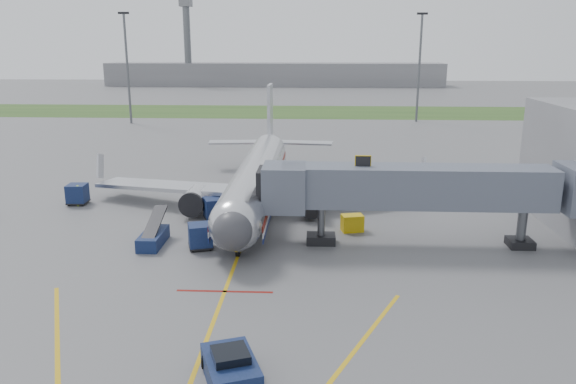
{
  "coord_description": "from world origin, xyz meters",
  "views": [
    {
      "loc": [
        5.56,
        -35.72,
        14.89
      ],
      "look_at": [
        3.3,
        8.14,
        3.2
      ],
      "focal_mm": 35.0,
      "sensor_mm": 36.0,
      "label": 1
    }
  ],
  "objects_px": {
    "airliner": "(257,178)",
    "belt_loader": "(153,237)",
    "ramp_worker": "(79,196)",
    "pushback_tug": "(231,368)"
  },
  "relations": [
    {
      "from": "ramp_worker",
      "to": "pushback_tug",
      "type": "bearing_deg",
      "value": -110.75
    },
    {
      "from": "airliner",
      "to": "ramp_worker",
      "type": "relative_size",
      "value": 18.14
    },
    {
      "from": "pushback_tug",
      "to": "ramp_worker",
      "type": "height_order",
      "value": "ramp_worker"
    },
    {
      "from": "pushback_tug",
      "to": "ramp_worker",
      "type": "bearing_deg",
      "value": 124.0
    },
    {
      "from": "airliner",
      "to": "pushback_tug",
      "type": "relative_size",
      "value": 8.66
    },
    {
      "from": "airliner",
      "to": "pushback_tug",
      "type": "distance_m",
      "value": 28.74
    },
    {
      "from": "belt_loader",
      "to": "ramp_worker",
      "type": "height_order",
      "value": "belt_loader"
    },
    {
      "from": "airliner",
      "to": "belt_loader",
      "type": "bearing_deg",
      "value": -121.14
    },
    {
      "from": "pushback_tug",
      "to": "belt_loader",
      "type": "height_order",
      "value": "belt_loader"
    },
    {
      "from": "airliner",
      "to": "belt_loader",
      "type": "height_order",
      "value": "airliner"
    }
  ]
}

